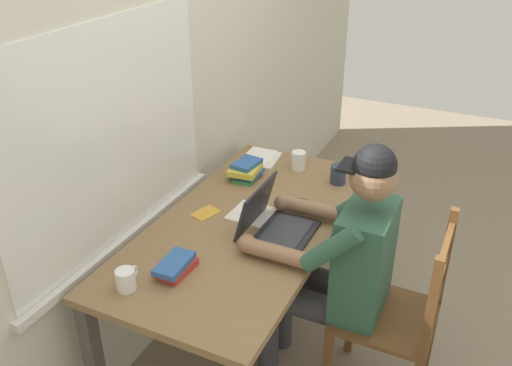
# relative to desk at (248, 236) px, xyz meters

# --- Properties ---
(ground_plane) EXTENTS (8.00, 8.00, 0.00)m
(ground_plane) POSITION_rel_desk_xyz_m (0.00, 0.00, -0.65)
(ground_plane) COLOR gray
(back_wall) EXTENTS (6.00, 0.08, 2.60)m
(back_wall) POSITION_rel_desk_xyz_m (-0.01, 0.47, 0.65)
(back_wall) COLOR beige
(back_wall) RESTS_ON ground
(desk) EXTENTS (1.60, 0.79, 0.73)m
(desk) POSITION_rel_desk_xyz_m (0.00, 0.00, 0.00)
(desk) COLOR olive
(desk) RESTS_ON ground
(seated_person) EXTENTS (0.50, 0.60, 1.25)m
(seated_person) POSITION_rel_desk_xyz_m (-0.04, -0.47, 0.04)
(seated_person) COLOR #2D5642
(seated_person) RESTS_ON ground
(wooden_chair) EXTENTS (0.42, 0.42, 0.95)m
(wooden_chair) POSITION_rel_desk_xyz_m (-0.04, -0.75, -0.18)
(wooden_chair) COLOR brown
(wooden_chair) RESTS_ON ground
(laptop) EXTENTS (0.33, 0.29, 0.23)m
(laptop) POSITION_rel_desk_xyz_m (-0.04, -0.15, 0.14)
(laptop) COLOR #232328
(laptop) RESTS_ON desk
(computer_mouse) EXTENTS (0.06, 0.10, 0.03)m
(computer_mouse) POSITION_rel_desk_xyz_m (0.25, -0.18, 0.10)
(computer_mouse) COLOR #232328
(computer_mouse) RESTS_ON desk
(coffee_mug_white) EXTENTS (0.11, 0.08, 0.09)m
(coffee_mug_white) POSITION_rel_desk_xyz_m (-0.64, 0.20, 0.13)
(coffee_mug_white) COLOR white
(coffee_mug_white) RESTS_ON desk
(coffee_mug_dark) EXTENTS (0.12, 0.08, 0.10)m
(coffee_mug_dark) POSITION_rel_desk_xyz_m (0.55, -0.26, 0.14)
(coffee_mug_dark) COLOR #2D384C
(coffee_mug_dark) RESTS_ON desk
(coffee_mug_spare) EXTENTS (0.12, 0.08, 0.10)m
(coffee_mug_spare) POSITION_rel_desk_xyz_m (0.61, -0.01, 0.14)
(coffee_mug_spare) COLOR white
(coffee_mug_spare) RESTS_ON desk
(book_stack_main) EXTENTS (0.20, 0.16, 0.09)m
(book_stack_main) POSITION_rel_desk_xyz_m (0.39, 0.20, 0.13)
(book_stack_main) COLOR #38844C
(book_stack_main) RESTS_ON desk
(book_stack_side) EXTENTS (0.19, 0.12, 0.06)m
(book_stack_side) POSITION_rel_desk_xyz_m (-0.47, 0.09, 0.12)
(book_stack_side) COLOR #BC332D
(book_stack_side) RESTS_ON desk
(paper_pile_near_laptop) EXTENTS (0.25, 0.17, 0.02)m
(paper_pile_near_laptop) POSITION_rel_desk_xyz_m (0.64, 0.25, 0.09)
(paper_pile_near_laptop) COLOR white
(paper_pile_near_laptop) RESTS_ON desk
(paper_pile_back_corner) EXTENTS (0.24, 0.19, 0.01)m
(paper_pile_back_corner) POSITION_rel_desk_xyz_m (0.63, 0.21, 0.09)
(paper_pile_back_corner) COLOR silver
(paper_pile_back_corner) RESTS_ON desk
(paper_pile_side) EXTENTS (0.20, 0.20, 0.01)m
(paper_pile_side) POSITION_rel_desk_xyz_m (0.06, 0.01, 0.09)
(paper_pile_side) COLOR silver
(paper_pile_side) RESTS_ON desk
(landscape_photo_print) EXTENTS (0.15, 0.13, 0.00)m
(landscape_photo_print) POSITION_rel_desk_xyz_m (-0.02, 0.21, 0.09)
(landscape_photo_print) COLOR gold
(landscape_photo_print) RESTS_ON desk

